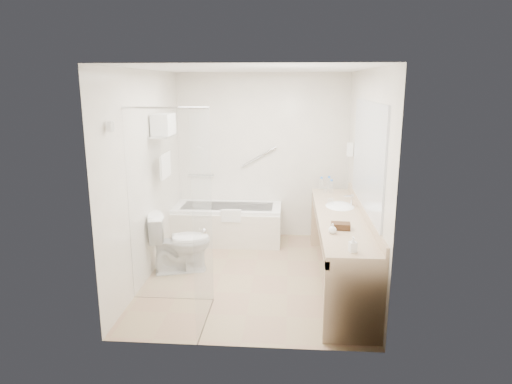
# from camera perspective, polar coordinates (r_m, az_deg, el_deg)

# --- Properties ---
(floor) EXTENTS (3.20, 3.20, 0.00)m
(floor) POSITION_cam_1_polar(r_m,az_deg,el_deg) (5.81, -0.23, -10.33)
(floor) COLOR #9D8561
(floor) RESTS_ON ground
(ceiling) EXTENTS (2.60, 3.20, 0.10)m
(ceiling) POSITION_cam_1_polar(r_m,az_deg,el_deg) (5.32, -0.25, 15.14)
(ceiling) COLOR silver
(ceiling) RESTS_ON wall_back
(wall_back) EXTENTS (2.60, 0.10, 2.50)m
(wall_back) POSITION_cam_1_polar(r_m,az_deg,el_deg) (7.00, 0.80, 4.47)
(wall_back) COLOR beige
(wall_back) RESTS_ON ground
(wall_front) EXTENTS (2.60, 0.10, 2.50)m
(wall_front) POSITION_cam_1_polar(r_m,az_deg,el_deg) (3.88, -2.10, -2.93)
(wall_front) COLOR beige
(wall_front) RESTS_ON ground
(wall_left) EXTENTS (0.10, 3.20, 2.50)m
(wall_left) POSITION_cam_1_polar(r_m,az_deg,el_deg) (5.68, -13.44, 1.98)
(wall_left) COLOR beige
(wall_left) RESTS_ON ground
(wall_right) EXTENTS (0.10, 3.20, 2.50)m
(wall_right) POSITION_cam_1_polar(r_m,az_deg,el_deg) (5.48, 13.44, 1.58)
(wall_right) COLOR beige
(wall_right) RESTS_ON ground
(bathtub) EXTENTS (1.60, 0.73, 0.59)m
(bathtub) POSITION_cam_1_polar(r_m,az_deg,el_deg) (6.92, -3.55, -3.96)
(bathtub) COLOR white
(bathtub) RESTS_ON floor
(grab_bar_short) EXTENTS (0.40, 0.03, 0.03)m
(grab_bar_short) POSITION_cam_1_polar(r_m,az_deg,el_deg) (7.13, -6.87, 2.09)
(grab_bar_short) COLOR silver
(grab_bar_short) RESTS_ON wall_back
(grab_bar_long) EXTENTS (0.53, 0.03, 0.33)m
(grab_bar_long) POSITION_cam_1_polar(r_m,az_deg,el_deg) (6.96, 0.37, 4.42)
(grab_bar_long) COLOR silver
(grab_bar_long) RESTS_ON wall_back
(shower_enclosure) EXTENTS (0.96, 0.91, 2.11)m
(shower_enclosure) POSITION_cam_1_polar(r_m,az_deg,el_deg) (4.68, -8.87, -2.57)
(shower_enclosure) COLOR silver
(shower_enclosure) RESTS_ON floor
(towel_shelf) EXTENTS (0.24, 0.55, 0.81)m
(towel_shelf) POSITION_cam_1_polar(r_m,az_deg,el_deg) (5.90, -11.47, 7.45)
(towel_shelf) COLOR silver
(towel_shelf) RESTS_ON wall_left
(vanity_counter) EXTENTS (0.55, 2.70, 0.95)m
(vanity_counter) POSITION_cam_1_polar(r_m,az_deg,el_deg) (5.46, 10.47, -4.96)
(vanity_counter) COLOR tan
(vanity_counter) RESTS_ON floor
(sink) EXTENTS (0.40, 0.52, 0.14)m
(sink) POSITION_cam_1_polar(r_m,az_deg,el_deg) (5.79, 10.44, -2.03)
(sink) COLOR white
(sink) RESTS_ON vanity_counter
(faucet) EXTENTS (0.03, 0.03, 0.14)m
(faucet) POSITION_cam_1_polar(r_m,az_deg,el_deg) (5.78, 11.91, -1.00)
(faucet) COLOR silver
(faucet) RESTS_ON vanity_counter
(mirror) EXTENTS (0.02, 2.00, 1.20)m
(mirror) POSITION_cam_1_polar(r_m,az_deg,el_deg) (5.28, 13.76, 4.43)
(mirror) COLOR #B4BAC1
(mirror) RESTS_ON wall_right
(hairdryer_unit) EXTENTS (0.08, 0.10, 0.18)m
(hairdryer_unit) POSITION_cam_1_polar(r_m,az_deg,el_deg) (6.47, 11.67, 5.24)
(hairdryer_unit) COLOR white
(hairdryer_unit) RESTS_ON wall_right
(toilet) EXTENTS (0.87, 0.64, 0.76)m
(toilet) POSITION_cam_1_polar(r_m,az_deg,el_deg) (5.88, -9.49, -6.22)
(toilet) COLOR white
(toilet) RESTS_ON floor
(amenity_basket) EXTENTS (0.21, 0.15, 0.07)m
(amenity_basket) POSITION_cam_1_polar(r_m,az_deg,el_deg) (4.88, 10.52, -4.20)
(amenity_basket) COLOR #472E19
(amenity_basket) RESTS_ON vanity_counter
(soap_bottle_a) EXTENTS (0.10, 0.16, 0.07)m
(soap_bottle_a) POSITION_cam_1_polar(r_m,az_deg,el_deg) (4.25, 12.00, -6.93)
(soap_bottle_a) COLOR white
(soap_bottle_a) RESTS_ON vanity_counter
(soap_bottle_b) EXTENTS (0.09, 0.11, 0.08)m
(soap_bottle_b) POSITION_cam_1_polar(r_m,az_deg,el_deg) (4.72, 9.53, -4.65)
(soap_bottle_b) COLOR white
(soap_bottle_b) RESTS_ON vanity_counter
(water_bottle_left) EXTENTS (0.06, 0.06, 0.21)m
(water_bottle_left) POSITION_cam_1_polar(r_m,az_deg,el_deg) (6.57, 9.11, 1.00)
(water_bottle_left) COLOR silver
(water_bottle_left) RESTS_ON vanity_counter
(water_bottle_mid) EXTENTS (0.06, 0.06, 0.20)m
(water_bottle_mid) POSITION_cam_1_polar(r_m,az_deg,el_deg) (6.57, 8.18, 0.98)
(water_bottle_mid) COLOR silver
(water_bottle_mid) RESTS_ON vanity_counter
(water_bottle_right) EXTENTS (0.06, 0.06, 0.20)m
(water_bottle_right) POSITION_cam_1_polar(r_m,az_deg,el_deg) (6.41, 9.39, 0.64)
(water_bottle_right) COLOR silver
(water_bottle_right) RESTS_ON vanity_counter
(drinking_glass_near) EXTENTS (0.10, 0.10, 0.10)m
(drinking_glass_near) POSITION_cam_1_polar(r_m,az_deg,el_deg) (5.73, 9.34, -1.31)
(drinking_glass_near) COLOR silver
(drinking_glass_near) RESTS_ON vanity_counter
(drinking_glass_far) EXTENTS (0.07, 0.07, 0.08)m
(drinking_glass_far) POSITION_cam_1_polar(r_m,az_deg,el_deg) (6.45, 8.64, 0.26)
(drinking_glass_far) COLOR silver
(drinking_glass_far) RESTS_ON vanity_counter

